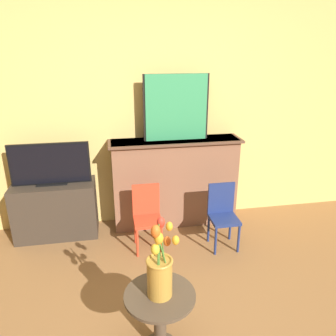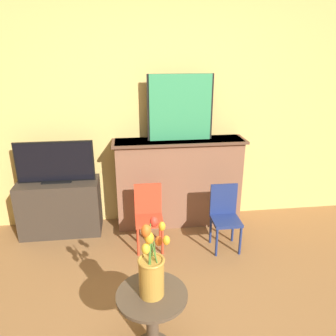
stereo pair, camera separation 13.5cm
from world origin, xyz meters
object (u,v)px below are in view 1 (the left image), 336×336
at_px(chair_blue, 223,212).
at_px(vase_tulips, 160,270).
at_px(painting, 176,108).
at_px(tv_monitor, 50,165).
at_px(chair_red, 147,214).

height_order(chair_blue, vase_tulips, vase_tulips).
height_order(painting, vase_tulips, painting).
bearing_deg(tv_monitor, painting, 2.32).
bearing_deg(vase_tulips, chair_red, 87.15).
relative_size(chair_red, chair_blue, 1.00).
bearing_deg(vase_tulips, painting, 75.40).
bearing_deg(tv_monitor, vase_tulips, -62.22).
bearing_deg(chair_blue, vase_tulips, -125.33).
xyz_separation_m(chair_blue, vase_tulips, (-0.80, -1.13, 0.27)).
xyz_separation_m(painting, chair_blue, (0.37, -0.54, -0.95)).
bearing_deg(chair_blue, painting, 124.13).
relative_size(chair_red, vase_tulips, 1.21).
distance_m(tv_monitor, chair_red, 1.08).
distance_m(painting, vase_tulips, 1.85).
xyz_separation_m(chair_red, chair_blue, (0.74, -0.10, 0.00)).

